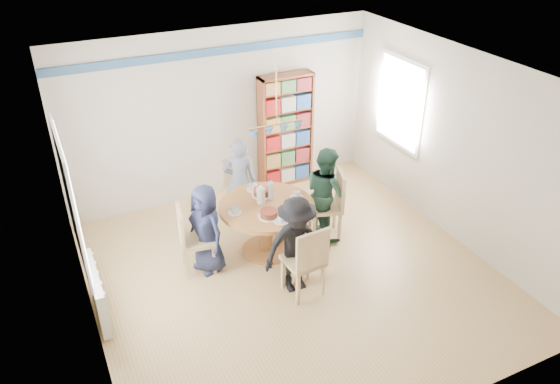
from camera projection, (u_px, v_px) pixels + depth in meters
ground at (293, 274)px, 7.21m from camera, size 5.00×5.00×0.00m
room_shell at (246, 139)px, 6.96m from camera, size 5.00×5.00×5.00m
radiator at (97, 292)px, 6.36m from camera, size 0.12×1.00×0.60m
dining_table at (267, 217)px, 7.39m from camera, size 1.30×1.30×0.75m
chair_left at (191, 236)px, 7.04m from camera, size 0.49×0.49×0.97m
chair_right at (331, 201)px, 7.74m from camera, size 0.57×0.57×1.02m
chair_far at (239, 185)px, 8.23m from camera, size 0.44×0.44×0.95m
chair_near at (307, 259)px, 6.58m from camera, size 0.48×0.48×1.01m
person_left at (206, 229)px, 7.02m from camera, size 0.57×0.70×1.24m
person_right at (326, 193)px, 7.70m from camera, size 0.56×0.70×1.38m
person_far at (240, 181)px, 8.01m from camera, size 0.57×0.45×1.35m
person_near at (296, 245)px, 6.65m from camera, size 0.86×0.50×1.31m
bookshelf at (286, 132)px, 8.96m from camera, size 0.90×0.27×1.90m
tableware at (264, 201)px, 7.27m from camera, size 1.09×1.09×0.29m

